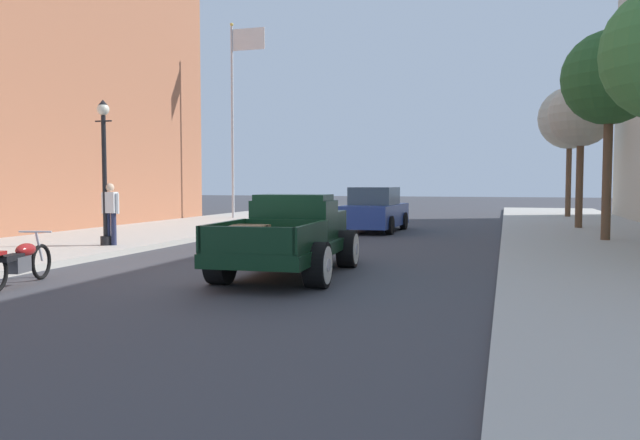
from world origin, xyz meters
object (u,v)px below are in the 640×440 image
street_tree_third (581,115)px  street_tree_farthest (570,118)px  car_background_blue (375,211)px  flagpole (237,99)px  street_lamp_near (104,161)px  hotrod_truck_dark_green (293,236)px  pedestrian_sidewalk_left (110,210)px  motorcycle_parked (20,261)px  street_tree_second (610,79)px

street_tree_third → street_tree_farthest: bearing=87.6°
car_background_blue → street_tree_farthest: street_tree_farthest is taller
car_background_blue → flagpole: flagpole is taller
street_lamp_near → hotrod_truck_dark_green: bearing=-21.3°
street_tree_farthest → pedestrian_sidewalk_left: bearing=-125.1°
pedestrian_sidewalk_left → motorcycle_parked: bearing=-70.0°
flagpole → street_lamp_near: bearing=-81.0°
pedestrian_sidewalk_left → street_tree_farthest: 22.93m
pedestrian_sidewalk_left → street_tree_third: (12.68, 10.52, 3.20)m
street_lamp_near → street_tree_second: (13.01, 5.55, 2.42)m
hotrod_truck_dark_green → street_tree_farthest: size_ratio=0.79×
street_lamp_near → street_tree_farthest: size_ratio=0.61×
pedestrian_sidewalk_left → street_tree_farthest: size_ratio=0.26×
flagpole → street_tree_second: size_ratio=1.52×
street_lamp_near → car_background_blue: bearing=56.8°
hotrod_truck_dark_green → street_lamp_near: 6.79m
pedestrian_sidewalk_left → flagpole: size_ratio=0.18×
flagpole → street_tree_farthest: 16.20m
street_lamp_near → street_tree_second: bearing=23.1°
pedestrian_sidewalk_left → flagpole: 13.86m
flagpole → street_tree_farthest: flagpole is taller
street_tree_second → street_tree_third: street_tree_second is taller
pedestrian_sidewalk_left → street_lamp_near: street_lamp_near is taller
hotrod_truck_dark_green → pedestrian_sidewalk_left: (-6.02, 2.46, 0.33)m
hotrod_truck_dark_green → street_lamp_near: size_ratio=1.30×
car_background_blue → street_tree_farthest: bearing=53.0°
hotrod_truck_dark_green → motorcycle_parked: 5.00m
motorcycle_parked → street_lamp_near: 5.97m
pedestrian_sidewalk_left → street_tree_second: size_ratio=0.27×
car_background_blue → street_tree_farthest: size_ratio=0.69×
street_tree_second → car_background_blue: bearing=158.5°
motorcycle_parked → street_tree_farthest: street_tree_farthest is taller
hotrod_truck_dark_green → motorcycle_parked: hotrod_truck_dark_green is taller
flagpole → street_tree_farthest: bearing=20.3°
hotrod_truck_dark_green → car_background_blue: (-0.59, 10.89, 0.01)m
motorcycle_parked → car_background_blue: size_ratio=0.48×
street_tree_second → street_tree_third: (-0.21, 5.03, -0.52)m
pedestrian_sidewalk_left → flagpole: flagpole is taller
street_tree_third → street_tree_farthest: size_ratio=0.84×
street_tree_second → pedestrian_sidewalk_left: bearing=-156.9°
street_tree_third → street_tree_second: bearing=-87.6°
car_background_blue → hotrod_truck_dark_green: bearing=-86.9°
pedestrian_sidewalk_left → street_tree_farthest: street_tree_farthest is taller
car_background_blue → street_lamp_near: street_lamp_near is taller
flagpole → street_tree_second: (15.05, -7.37, -0.97)m
street_tree_third → car_background_blue: bearing=-163.9°
flagpole → street_tree_third: flagpole is taller
street_lamp_near → street_tree_third: size_ratio=0.72×
street_tree_second → street_tree_third: 5.06m
street_tree_farthest → hotrod_truck_dark_green: bearing=-108.5°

